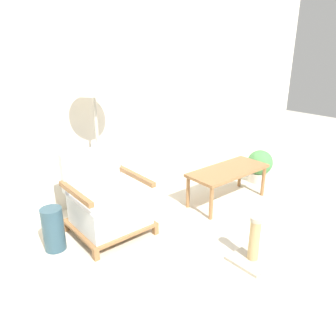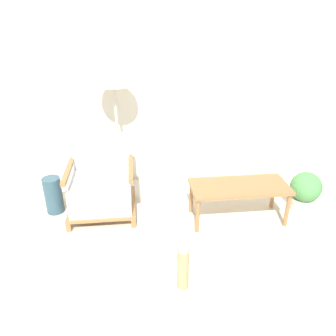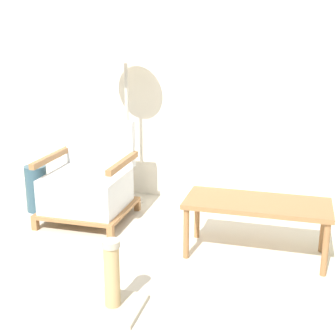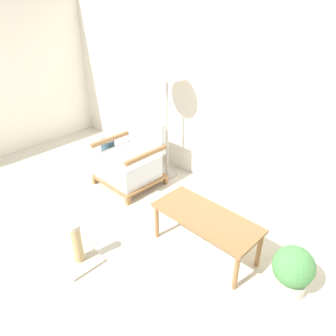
# 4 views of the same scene
# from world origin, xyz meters

# --- Properties ---
(ground_plane) EXTENTS (14.00, 14.00, 0.00)m
(ground_plane) POSITION_xyz_m (0.00, 0.00, 0.00)
(ground_plane) COLOR beige
(wall_back) EXTENTS (8.00, 0.06, 2.70)m
(wall_back) POSITION_xyz_m (0.00, 2.38, 1.35)
(wall_back) COLOR silver
(wall_back) RESTS_ON ground_plane
(armchair) EXTENTS (0.73, 0.70, 0.84)m
(armchair) POSITION_xyz_m (-0.46, 1.60, 0.31)
(armchair) COLOR olive
(armchair) RESTS_ON ground_plane
(floor_lamp) EXTENTS (0.45, 0.45, 1.58)m
(floor_lamp) POSITION_xyz_m (-0.27, 2.08, 1.40)
(floor_lamp) COLOR #B7B2A8
(floor_lamp) RESTS_ON ground_plane
(coffee_table) EXTENTS (1.05, 0.46, 0.43)m
(coffee_table) POSITION_xyz_m (1.03, 1.28, 0.38)
(coffee_table) COLOR olive
(coffee_table) RESTS_ON ground_plane
(vase) EXTENTS (0.20, 0.20, 0.43)m
(vase) POSITION_xyz_m (-1.01, 1.65, 0.21)
(vase) COLOR #2D4C5B
(vase) RESTS_ON ground_plane
(potted_plant) EXTENTS (0.35, 0.35, 0.46)m
(potted_plant) POSITION_xyz_m (1.86, 1.40, 0.24)
(potted_plant) COLOR beige
(potted_plant) RESTS_ON ground_plane
(scratching_post) EXTENTS (0.35, 0.35, 0.45)m
(scratching_post) POSITION_xyz_m (0.28, 0.32, 0.13)
(scratching_post) COLOR #B2A893
(scratching_post) RESTS_ON ground_plane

